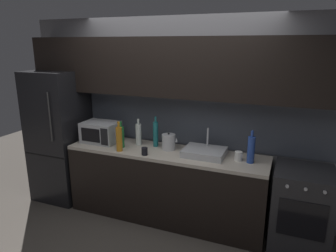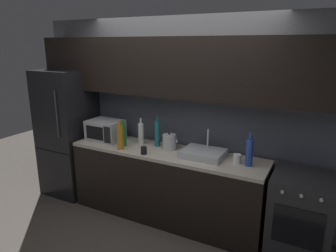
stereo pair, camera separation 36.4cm
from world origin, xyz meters
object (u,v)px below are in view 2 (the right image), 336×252
at_px(wine_bottle_blue, 249,152).
at_px(wine_bottle_teal, 157,133).
at_px(oven_range, 300,216).
at_px(mug_dark, 144,150).
at_px(refrigerator, 68,133).
at_px(microwave, 105,130).
at_px(kettle, 169,142).
at_px(wine_bottle_green, 123,135).
at_px(mug_white, 237,159).
at_px(wine_bottle_amber, 120,137).
at_px(wine_bottle_clear, 141,133).

xyz_separation_m(wine_bottle_blue, wine_bottle_teal, (-1.20, 0.12, 0.01)).
height_order(oven_range, mug_dark, mug_dark).
xyz_separation_m(refrigerator, wine_bottle_teal, (1.43, 0.12, 0.15)).
distance_m(microwave, kettle, 0.95).
height_order(wine_bottle_green, mug_white, wine_bottle_green).
bearing_deg(wine_bottle_amber, kettle, 26.57).
bearing_deg(mug_white, wine_bottle_amber, -171.00).
bearing_deg(wine_bottle_blue, mug_dark, -169.29).
height_order(microwave, wine_bottle_blue, wine_bottle_blue).
height_order(wine_bottle_green, mug_dark, wine_bottle_green).
height_order(wine_bottle_clear, mug_white, wine_bottle_clear).
distance_m(microwave, mug_white, 1.82).
xyz_separation_m(oven_range, wine_bottle_blue, (-0.56, 0.01, 0.60)).
relative_size(microwave, kettle, 2.11).
bearing_deg(kettle, oven_range, -2.54).
distance_m(microwave, mug_dark, 0.80).
relative_size(kettle, wine_bottle_amber, 0.59).
height_order(oven_range, wine_bottle_teal, wine_bottle_teal).
bearing_deg(mug_dark, oven_range, 7.08).
height_order(wine_bottle_teal, mug_white, wine_bottle_teal).
relative_size(refrigerator, oven_range, 2.02).
bearing_deg(mug_white, wine_bottle_green, -176.20).
distance_m(kettle, wine_bottle_clear, 0.43).
distance_m(kettle, wine_bottle_green, 0.60).
height_order(kettle, wine_bottle_green, wine_bottle_green).
bearing_deg(mug_dark, wine_bottle_blue, 10.71).
relative_size(refrigerator, wine_bottle_teal, 4.69).
bearing_deg(refrigerator, wine_bottle_amber, -10.51).
bearing_deg(refrigerator, wine_bottle_teal, 4.87).
relative_size(oven_range, wine_bottle_teal, 2.32).
bearing_deg(wine_bottle_amber, wine_bottle_green, 109.66).
distance_m(kettle, wine_bottle_blue, 1.00).
bearing_deg(refrigerator, mug_dark, -8.63).
xyz_separation_m(wine_bottle_clear, mug_white, (1.29, -0.07, -0.09)).
bearing_deg(wine_bottle_clear, mug_dark, -52.68).
bearing_deg(microwave, mug_dark, -17.30).
height_order(wine_bottle_clear, wine_bottle_teal, wine_bottle_teal).
distance_m(wine_bottle_clear, wine_bottle_green, 0.23).
height_order(microwave, wine_bottle_green, wine_bottle_green).
height_order(oven_range, kettle, kettle).
distance_m(wine_bottle_green, mug_white, 1.45).
bearing_deg(microwave, wine_bottle_clear, 8.18).
relative_size(wine_bottle_teal, mug_dark, 4.22).
distance_m(wine_bottle_clear, wine_bottle_teal, 0.23).
bearing_deg(wine_bottle_green, wine_bottle_amber, -70.34).
height_order(wine_bottle_amber, wine_bottle_blue, wine_bottle_amber).
height_order(oven_range, wine_bottle_clear, wine_bottle_clear).
relative_size(wine_bottle_amber, mug_dark, 4.01).
height_order(wine_bottle_blue, mug_white, wine_bottle_blue).
bearing_deg(kettle, wine_bottle_blue, -3.58).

